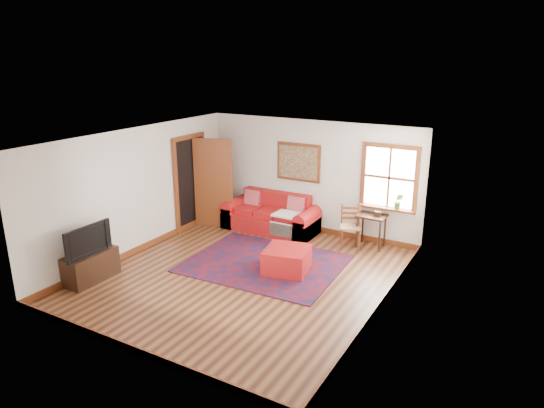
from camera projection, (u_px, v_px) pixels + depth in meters
The scene contains 13 objects.
ground at pixel (245, 276), 8.77m from camera, with size 5.50×5.50×0.00m, color #401F11.
room_envelope at pixel (244, 188), 8.29m from camera, with size 5.04×5.54×2.52m.
window at pixel (390, 185), 9.79m from camera, with size 1.18×0.20×1.38m.
doorway at pixel (204, 182), 10.97m from camera, with size 0.89×1.08×2.14m.
framed_artwork at pixel (298, 162), 10.71m from camera, with size 1.05×0.07×0.85m.
persian_rug at pixel (265, 263), 9.27m from camera, with size 2.85×2.28×0.02m, color #5B0D15.
red_leather_sofa at pixel (271, 218), 10.99m from camera, with size 2.14×0.89×0.84m.
red_ottoman at pixel (287, 260), 8.91m from camera, with size 0.77×0.77×0.44m, color #AE1618.
side_table at pixel (372, 221), 9.92m from camera, with size 0.58×0.43×0.70m.
ladder_back_chair at pixel (350, 224), 10.01m from camera, with size 0.54×0.53×0.88m.
media_cabinet at pixel (91, 266), 8.54m from camera, with size 0.43×0.96×0.53m, color #311B10.
television at pixel (84, 240), 8.30m from camera, with size 0.95×0.12×0.55m, color black.
candle_hurricane at pixel (107, 242), 8.72m from camera, with size 0.12×0.12×0.18m.
Camera 1 is at (4.37, -6.70, 3.85)m, focal length 32.00 mm.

